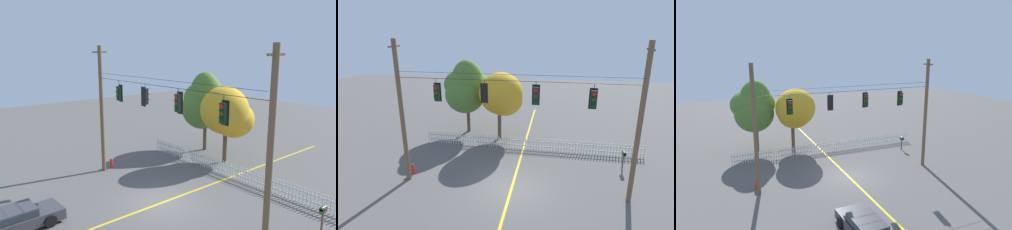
% 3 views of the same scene
% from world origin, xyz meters
% --- Properties ---
extents(ground, '(80.00, 80.00, 0.00)m').
position_xyz_m(ground, '(0.00, 0.00, 0.00)').
color(ground, '#565451').
extents(lane_centerline_stripe, '(0.16, 36.00, 0.01)m').
position_xyz_m(lane_centerline_stripe, '(0.00, 0.00, 0.00)').
color(lane_centerline_stripe, gold).
rests_on(lane_centerline_stripe, ground).
extents(signal_support_span, '(14.03, 1.10, 9.03)m').
position_xyz_m(signal_support_span, '(0.00, -0.00, 4.60)').
color(signal_support_span, brown).
rests_on(signal_support_span, ground).
extents(traffic_signal_northbound_secondary, '(0.43, 0.38, 1.40)m').
position_xyz_m(traffic_signal_northbound_secondary, '(-4.46, 0.01, 5.97)').
color(traffic_signal_northbound_secondary, black).
extents(traffic_signal_eastbound_side, '(0.43, 0.38, 1.30)m').
position_xyz_m(traffic_signal_eastbound_side, '(-1.56, -0.01, 6.08)').
color(traffic_signal_eastbound_side, black).
extents(traffic_signal_southbound_primary, '(0.43, 0.38, 1.34)m').
position_xyz_m(traffic_signal_southbound_primary, '(1.33, 0.01, 6.05)').
color(traffic_signal_southbound_primary, black).
extents(traffic_signal_northbound_primary, '(0.43, 0.38, 1.42)m').
position_xyz_m(traffic_signal_northbound_primary, '(4.39, 0.01, 5.97)').
color(traffic_signal_northbound_primary, black).
extents(white_picket_fence, '(17.71, 0.06, 1.02)m').
position_xyz_m(white_picket_fence, '(0.52, 6.14, 0.51)').
color(white_picket_fence, silver).
rests_on(white_picket_fence, ground).
extents(autumn_maple_near_fence, '(4.20, 4.07, 6.90)m').
position_xyz_m(autumn_maple_near_fence, '(-5.83, 9.39, 4.29)').
color(autumn_maple_near_fence, brown).
rests_on(autumn_maple_near_fence, ground).
extents(autumn_maple_mid, '(3.78, 4.25, 6.06)m').
position_xyz_m(autumn_maple_mid, '(-2.16, 8.15, 3.95)').
color(autumn_maple_mid, brown).
rests_on(autumn_maple_mid, ground).
extents(fire_hydrant, '(0.38, 0.22, 0.75)m').
position_xyz_m(fire_hydrant, '(-6.94, 0.67, 0.37)').
color(fire_hydrant, red).
rests_on(fire_hydrant, ground).
extents(roadside_mailbox, '(0.25, 0.44, 1.31)m').
position_xyz_m(roadside_mailbox, '(7.38, 4.11, 1.06)').
color(roadside_mailbox, brown).
rests_on(roadside_mailbox, ground).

